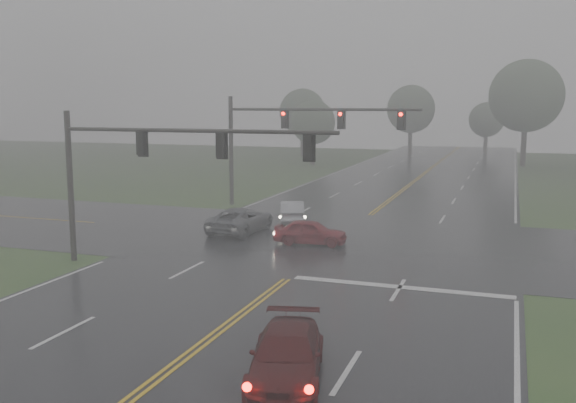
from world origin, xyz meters
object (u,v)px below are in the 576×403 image
at_px(sedan_maroon, 287,380).
at_px(signal_gantry_far, 286,130).
at_px(car_grey, 241,232).
at_px(signal_gantry_near, 145,158).
at_px(sedan_red, 311,244).
at_px(sedan_silver, 292,222).

bearing_deg(sedan_maroon, signal_gantry_far, 95.39).
height_order(car_grey, signal_gantry_near, signal_gantry_near).
bearing_deg(sedan_red, car_grey, 63.45).
xyz_separation_m(car_grey, signal_gantry_far, (-0.54, 9.00, 5.30)).
relative_size(car_grey, signal_gantry_far, 0.37).
relative_size(sedan_silver, car_grey, 0.79).
bearing_deg(sedan_red, signal_gantry_near, 135.27).
height_order(sedan_maroon, sedan_red, sedan_maroon).
distance_m(car_grey, signal_gantry_near, 9.65).
height_order(sedan_red, signal_gantry_near, signal_gantry_near).
bearing_deg(signal_gantry_near, sedan_maroon, -43.02).
xyz_separation_m(sedan_maroon, car_grey, (-8.74, 17.23, 0.00)).
relative_size(sedan_red, signal_gantry_far, 0.28).
height_order(sedan_silver, car_grey, car_grey).
bearing_deg(car_grey, signal_gantry_far, -84.63).
bearing_deg(signal_gantry_far, sedan_maroon, -70.52).
bearing_deg(car_grey, signal_gantry_near, 86.80).
bearing_deg(car_grey, sedan_silver, -111.53).
relative_size(sedan_silver, signal_gantry_near, 0.31).
distance_m(sedan_red, sedan_silver, 6.20).
distance_m(sedan_maroon, car_grey, 19.32).
xyz_separation_m(signal_gantry_near, signal_gantry_far, (0.22, 17.37, 0.56)).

